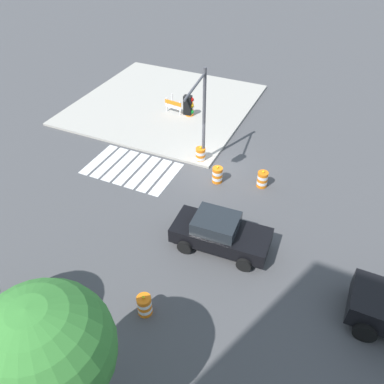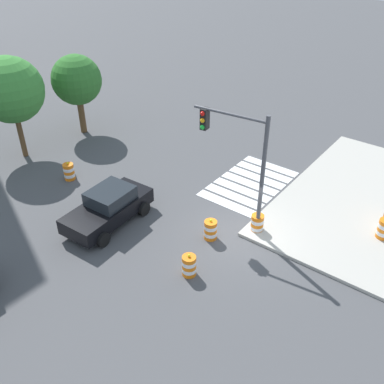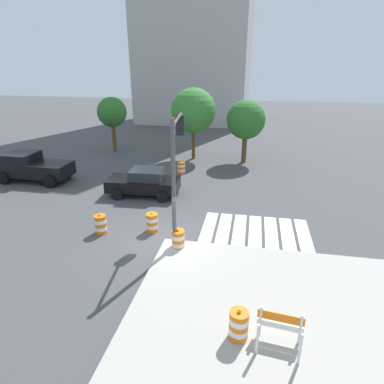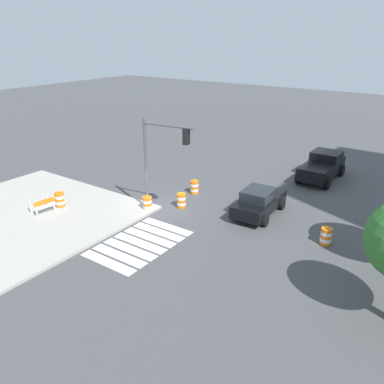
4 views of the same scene
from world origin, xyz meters
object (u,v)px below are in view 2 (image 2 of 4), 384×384
object	(u,v)px
traffic_barrel_crosswalk_end	(257,224)
traffic_light_pole	(238,150)
traffic_barrel_median_near	(211,230)
traffic_barrel_near_corner	(189,266)
traffic_barrel_median_far	(69,172)
street_tree_streetside_far	(10,90)
sports_car	(109,207)
traffic_barrel_on_sidewalk	(384,229)
street_tree_streetside_mid	(77,80)

from	to	relation	value
traffic_barrel_crosswalk_end	traffic_light_pole	bearing A→B (deg)	104.65
traffic_barrel_median_near	traffic_barrel_crosswalk_end	bearing A→B (deg)	-40.98
traffic_barrel_median_near	traffic_barrel_near_corner	bearing A→B (deg)	-164.97
traffic_barrel_median_far	street_tree_streetside_far	distance (m)	5.39
sports_car	traffic_barrel_near_corner	xyz separation A→B (m)	(-0.51, -4.98, -0.36)
sports_car	traffic_barrel_median_far	xyz separation A→B (m)	(1.31, 4.41, -0.36)
sports_car	traffic_barrel_median_far	size ratio (longest dim) A/B	4.30
sports_car	traffic_barrel_crosswalk_end	size ratio (longest dim) A/B	4.30
traffic_barrel_near_corner	traffic_barrel_median_near	bearing A→B (deg)	15.03
traffic_barrel_on_sidewalk	street_tree_streetside_mid	distance (m)	18.81
traffic_barrel_crosswalk_end	traffic_barrel_median_far	bearing A→B (deg)	101.70
traffic_barrel_near_corner	traffic_barrel_on_sidewalk	bearing A→B (deg)	-38.42
traffic_barrel_median_far	traffic_light_pole	bearing A→B (deg)	-78.64
traffic_barrel_median_far	street_tree_streetside_far	world-z (taller)	street_tree_streetside_far
traffic_barrel_median_near	traffic_barrel_on_sidewalk	distance (m)	7.44
traffic_barrel_median_far	street_tree_streetside_far	bearing A→B (deg)	88.13
traffic_barrel_median_far	street_tree_streetside_far	size ratio (longest dim) A/B	0.18
traffic_light_pole	street_tree_streetside_far	size ratio (longest dim) A/B	0.96
traffic_barrel_median_near	traffic_barrel_on_sidewalk	world-z (taller)	traffic_barrel_on_sidewalk
traffic_barrel_on_sidewalk	street_tree_streetside_far	bearing A→B (deg)	104.27
street_tree_streetside_far	traffic_light_pole	bearing A→B (deg)	-82.69
traffic_barrel_on_sidewalk	traffic_light_pole	bearing A→B (deg)	118.77
street_tree_streetside_mid	traffic_barrel_near_corner	bearing A→B (deg)	-114.91
sports_car	traffic_barrel_near_corner	size ratio (longest dim) A/B	4.30
traffic_barrel_crosswalk_end	traffic_barrel_median_near	world-z (taller)	same
traffic_barrel_near_corner	traffic_barrel_crosswalk_end	distance (m)	4.00
traffic_barrel_near_corner	traffic_barrel_median_far	xyz separation A→B (m)	(1.83, 9.39, 0.00)
traffic_barrel_on_sidewalk	street_tree_streetside_far	size ratio (longest dim) A/B	0.18
sports_car	street_tree_streetside_mid	xyz separation A→B (m)	(5.64, 8.26, 2.56)
sports_car	traffic_barrel_near_corner	distance (m)	5.02
traffic_barrel_median_far	traffic_barrel_on_sidewalk	bearing A→B (deg)	-71.52
traffic_barrel_near_corner	traffic_barrel_on_sidewalk	xyz separation A→B (m)	(6.75, -5.36, 0.15)
traffic_barrel_near_corner	traffic_light_pole	world-z (taller)	traffic_light_pole
traffic_barrel_on_sidewalk	traffic_light_pole	xyz separation A→B (m)	(-3.10, 5.64, 3.31)
traffic_barrel_median_near	traffic_light_pole	size ratio (longest dim) A/B	0.19
traffic_light_pole	street_tree_streetside_far	xyz separation A→B (m)	(-1.69, 13.21, 0.04)
street_tree_streetside_far	sports_car	bearing A→B (deg)	-99.64
sports_car	traffic_light_pole	size ratio (longest dim) A/B	0.80
street_tree_streetside_mid	traffic_barrel_median_near	bearing A→B (deg)	-106.83
traffic_barrel_median_far	traffic_barrel_median_near	bearing A→B (deg)	-86.69
traffic_barrel_near_corner	traffic_light_pole	distance (m)	5.04
sports_car	street_tree_streetside_far	distance (m)	9.19
street_tree_streetside_mid	traffic_barrel_median_far	bearing A→B (deg)	-138.29
traffic_light_pole	street_tree_streetside_mid	world-z (taller)	traffic_light_pole
traffic_barrel_median_near	traffic_barrel_median_far	world-z (taller)	same
traffic_barrel_median_far	street_tree_streetside_mid	distance (m)	6.49
traffic_barrel_on_sidewalk	traffic_barrel_crosswalk_end	bearing A→B (deg)	121.58
traffic_barrel_median_near	street_tree_streetside_far	size ratio (longest dim) A/B	0.18
traffic_barrel_median_near	street_tree_streetside_far	distance (m)	13.34
traffic_barrel_median_near	street_tree_streetside_far	world-z (taller)	street_tree_streetside_far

